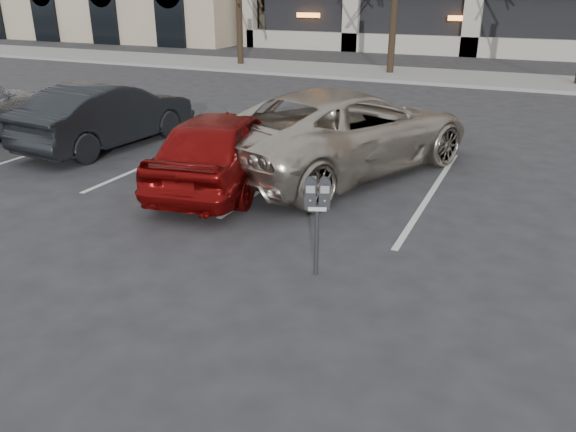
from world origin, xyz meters
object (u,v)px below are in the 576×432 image
Objects in this scene: parking_meter at (317,203)px; car_dark at (108,115)px; suv_silver at (344,130)px; car_red at (225,147)px.

car_dark reaches higher than parking_meter.
suv_silver reaches higher than car_red.
parking_meter is 3.77m from car_red.
parking_meter is 0.29× the size of car_dark.
suv_silver is (-1.14, 4.27, -0.16)m from parking_meter.
car_red reaches higher than parking_meter.
car_red is (-1.64, -1.74, -0.09)m from suv_silver.
car_dark is (-3.80, 1.30, 0.01)m from car_red.
suv_silver is at bearing 83.21° from parking_meter.
suv_silver is 1.47× the size of car_dark.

